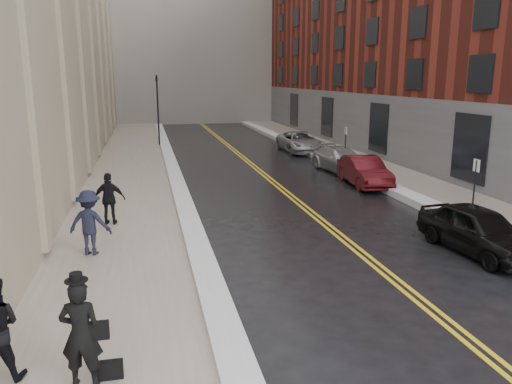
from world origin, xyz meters
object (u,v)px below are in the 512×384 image
car_black (478,230)px  car_silver_near (341,160)px  car_maroon (364,171)px  pedestrian_main (81,334)px  pedestrian_b (90,223)px  pedestrian_c (109,199)px  car_silver_far (300,142)px

car_black → car_silver_near: (0.94, 13.02, -0.04)m
car_black → car_maroon: (0.67, 9.39, -0.01)m
car_black → pedestrian_main: size_ratio=2.24×
car_maroon → pedestrian_b: size_ratio=2.26×
pedestrian_main → pedestrian_c: size_ratio=1.03×
pedestrian_b → pedestrian_c: 2.98m
car_silver_near → pedestrian_b: size_ratio=2.44×
pedestrian_c → pedestrian_b: bearing=91.7°
pedestrian_main → car_silver_far: bearing=-105.3°
car_maroon → pedestrian_c: (-11.38, -4.53, 0.35)m
car_black → car_silver_near: car_black is taller
pedestrian_main → car_maroon: bearing=-119.4°
car_black → car_silver_far: 20.46m
car_maroon → car_silver_near: (0.27, 3.62, -0.03)m
car_black → car_maroon: 9.42m
car_maroon → car_silver_near: car_maroon is taller
car_silver_near → car_silver_far: (0.02, 7.42, 0.04)m
car_maroon → pedestrian_main: pedestrian_main is taller
car_maroon → car_silver_far: car_silver_far is taller
car_black → pedestrian_b: bearing=164.7°
car_black → pedestrian_b: size_ratio=2.21×
car_black → car_maroon: size_ratio=0.98×
car_silver_far → pedestrian_main: bearing=-114.9°
car_maroon → car_silver_near: bearing=90.0°
car_maroon → car_silver_far: (0.28, 11.05, 0.01)m
pedestrian_c → car_silver_near: bearing=-136.5°
car_silver_near → pedestrian_b: 16.36m
pedestrian_c → car_maroon: bearing=-149.8°
car_black → car_maroon: car_black is taller
car_silver_near → pedestrian_main: 21.01m
car_silver_far → pedestrian_main: (-11.52, -25.00, 0.37)m
pedestrian_b → pedestrian_c: pedestrian_b is taller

